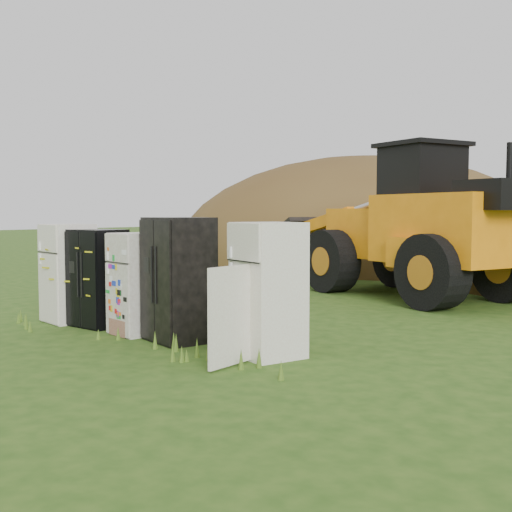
{
  "coord_description": "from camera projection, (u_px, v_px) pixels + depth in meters",
  "views": [
    {
      "loc": [
        7.6,
        -7.12,
        2.03
      ],
      "look_at": [
        0.44,
        2.0,
        1.23
      ],
      "focal_mm": 45.0,
      "sensor_mm": 36.0,
      "label": 1
    }
  ],
  "objects": [
    {
      "name": "ground",
      "position": [
        159.0,
        337.0,
        10.41
      ],
      "size": [
        120.0,
        120.0,
        0.0
      ],
      "primitive_type": "plane",
      "color": "#254712",
      "rests_on": "ground"
    },
    {
      "name": "fridge_leftmost",
      "position": [
        69.0,
        273.0,
        11.81
      ],
      "size": [
        0.92,
        0.89,
        1.81
      ],
      "primitive_type": null,
      "rotation": [
        0.0,
        0.0,
        -0.18
      ],
      "color": "white",
      "rests_on": "ground"
    },
    {
      "name": "fridge_black_side",
      "position": [
        98.0,
        278.0,
        11.36
      ],
      "size": [
        0.91,
        0.72,
        1.72
      ],
      "primitive_type": null,
      "rotation": [
        0.0,
        0.0,
        -0.01
      ],
      "color": "black",
      "rests_on": "ground"
    },
    {
      "name": "fridge_sticker",
      "position": [
        136.0,
        284.0,
        10.62
      ],
      "size": [
        0.86,
        0.82,
        1.68
      ],
      "primitive_type": null,
      "rotation": [
        0.0,
        0.0,
        -0.18
      ],
      "color": "silver",
      "rests_on": "ground"
    },
    {
      "name": "fridge_dark_mid",
      "position": [
        179.0,
        279.0,
        10.04
      ],
      "size": [
        1.17,
        1.04,
        1.94
      ],
      "primitive_type": null,
      "rotation": [
        0.0,
        0.0,
        -0.26
      ],
      "color": "black",
      "rests_on": "ground"
    },
    {
      "name": "fridge_open_door",
      "position": [
        268.0,
        290.0,
        8.95
      ],
      "size": [
        1.07,
        1.03,
        1.89
      ],
      "primitive_type": null,
      "rotation": [
        0.0,
        0.0,
        -0.34
      ],
      "color": "white",
      "rests_on": "ground"
    },
    {
      "name": "wheel_loader",
      "position": [
        394.0,
        220.0,
        15.86
      ],
      "size": [
        8.12,
        5.63,
        3.64
      ],
      "primitive_type": null,
      "rotation": [
        0.0,
        0.0,
        -0.38
      ],
      "color": "orange",
      "rests_on": "ground"
    },
    {
      "name": "dirt_mound_left",
      "position": [
        356.0,
        263.0,
        25.54
      ],
      "size": [
        16.48,
        12.36,
        8.46
      ],
      "primitive_type": "ellipsoid",
      "color": "#4C3518",
      "rests_on": "ground"
    },
    {
      "name": "dirt_mound_back",
      "position": [
        512.0,
        267.0,
        23.72
      ],
      "size": [
        16.05,
        10.7,
        6.2
      ],
      "primitive_type": "ellipsoid",
      "color": "#4C3518",
      "rests_on": "ground"
    }
  ]
}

